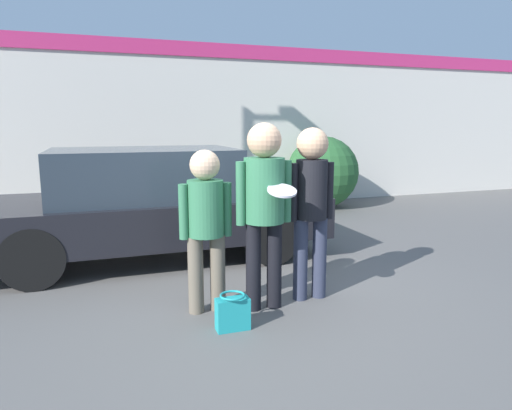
% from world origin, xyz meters
% --- Properties ---
extents(ground_plane, '(56.00, 56.00, 0.00)m').
position_xyz_m(ground_plane, '(0.00, 0.00, 0.00)').
color(ground_plane, '#5B5956').
extents(storefront_building, '(24.00, 0.22, 3.54)m').
position_xyz_m(storefront_building, '(0.00, 5.71, 1.80)').
color(storefront_building, silver).
rests_on(storefront_building, ground).
extents(person_left, '(0.51, 0.34, 1.59)m').
position_xyz_m(person_left, '(-0.61, -0.08, 0.94)').
color(person_left, '#665B4C').
rests_on(person_left, ground).
extents(person_middle_with_frisbee, '(0.56, 0.61, 1.84)m').
position_xyz_m(person_middle_with_frisbee, '(-0.06, -0.20, 1.13)').
color(person_middle_with_frisbee, black).
rests_on(person_middle_with_frisbee, ground).
extents(person_right, '(0.49, 0.32, 1.79)m').
position_xyz_m(person_right, '(0.49, -0.10, 1.08)').
color(person_right, '#2D3347').
rests_on(person_right, ground).
extents(parked_car_near, '(4.59, 1.92, 1.50)m').
position_xyz_m(parked_car_near, '(-0.91, 2.00, 0.76)').
color(parked_car_near, black).
rests_on(parked_car_near, ground).
extents(shrub, '(1.58, 1.58, 1.58)m').
position_xyz_m(shrub, '(3.12, 4.73, 0.79)').
color(shrub, '#285B2D').
rests_on(shrub, ground).
extents(handbag, '(0.30, 0.23, 0.33)m').
position_xyz_m(handbag, '(-0.49, -0.57, 0.16)').
color(handbag, teal).
rests_on(handbag, ground).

